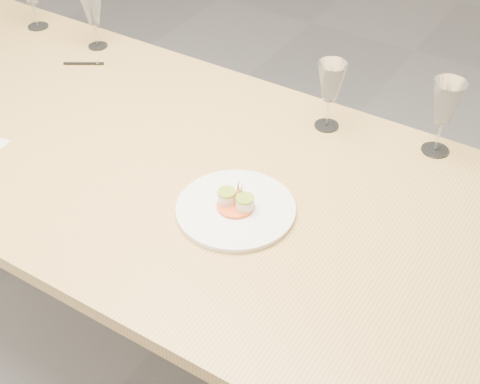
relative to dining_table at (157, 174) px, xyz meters
The scene contains 7 objects.
ground 0.68m from the dining_table, ahead, with size 7.00×7.00×0.00m, color slate.
dining_table is the anchor object (origin of this frame).
dinner_plate 0.33m from the dining_table, 14.00° to the right, with size 0.30×0.30×0.08m.
ballpoint_pen 0.57m from the dining_table, 151.66° to the left, with size 0.12×0.08×0.01m.
wine_glass_1 0.70m from the dining_table, 144.49° to the left, with size 0.08×0.08×0.19m.
wine_glass_2 0.55m from the dining_table, 48.01° to the left, with size 0.08×0.08×0.21m.
wine_glass_3 0.81m from the dining_table, 33.52° to the left, with size 0.09×0.09×0.22m.
Camera 1 is at (0.98, -1.12, 1.86)m, focal length 50.00 mm.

